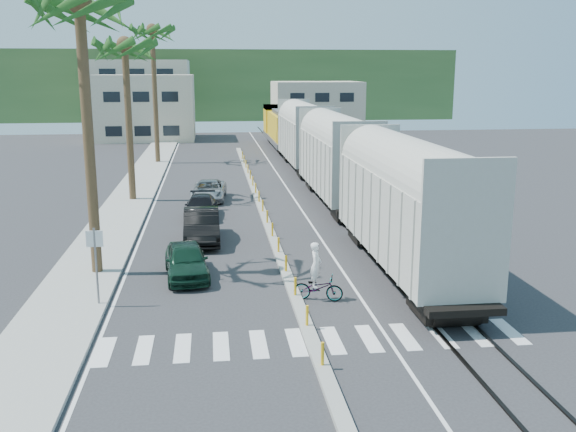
# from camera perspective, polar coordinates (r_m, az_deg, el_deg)

# --- Properties ---
(ground) EXTENTS (140.00, 140.00, 0.00)m
(ground) POSITION_cam_1_polar(r_m,az_deg,el_deg) (22.84, 1.31, -9.07)
(ground) COLOR #28282B
(ground) RESTS_ON ground
(sidewalk) EXTENTS (3.00, 90.00, 0.15)m
(sidewalk) POSITION_cam_1_polar(r_m,az_deg,el_deg) (47.05, -13.45, 2.13)
(sidewalk) COLOR gray
(sidewalk) RESTS_ON ground
(rails) EXTENTS (1.56, 100.00, 0.06)m
(rails) POSITION_cam_1_polar(r_m,az_deg,el_deg) (50.35, 2.40, 3.10)
(rails) COLOR black
(rails) RESTS_ON ground
(median) EXTENTS (0.45, 60.00, 0.85)m
(median) POSITION_cam_1_polar(r_m,az_deg,el_deg) (41.90, -2.59, 1.20)
(median) COLOR gray
(median) RESTS_ON ground
(crosswalk) EXTENTS (14.00, 2.20, 0.01)m
(crosswalk) POSITION_cam_1_polar(r_m,az_deg,el_deg) (21.01, 2.11, -11.07)
(crosswalk) COLOR silver
(crosswalk) RESTS_ON ground
(lane_markings) EXTENTS (9.42, 90.00, 0.01)m
(lane_markings) POSITION_cam_1_polar(r_m,az_deg,el_deg) (46.76, -5.69, 2.26)
(lane_markings) COLOR silver
(lane_markings) RESTS_ON ground
(freight_train) EXTENTS (3.00, 60.94, 5.85)m
(freight_train) POSITION_cam_1_polar(r_m,az_deg,el_deg) (47.22, 2.98, 5.97)
(freight_train) COLOR #AFADA0
(freight_train) RESTS_ON ground
(palm_trees) EXTENTS (3.50, 37.20, 13.75)m
(palm_trees) POSITION_cam_1_polar(r_m,az_deg,el_deg) (44.02, -13.99, 15.44)
(palm_trees) COLOR brown
(palm_trees) RESTS_ON ground
(street_sign) EXTENTS (0.60, 0.08, 3.00)m
(street_sign) POSITION_cam_1_polar(r_m,az_deg,el_deg) (24.25, -16.73, -3.39)
(street_sign) COLOR slate
(street_sign) RESTS_ON ground
(buildings) EXTENTS (38.00, 27.00, 10.00)m
(buildings) POSITION_cam_1_polar(r_m,az_deg,el_deg) (92.78, -9.13, 10.09)
(buildings) COLOR #B6A890
(buildings) RESTS_ON ground
(hillside) EXTENTS (80.00, 20.00, 12.00)m
(hillside) POSITION_cam_1_polar(r_m,az_deg,el_deg) (121.03, -5.59, 11.56)
(hillside) COLOR #385628
(hillside) RESTS_ON ground
(car_lead) EXTENTS (2.58, 4.62, 1.46)m
(car_lead) POSITION_cam_1_polar(r_m,az_deg,el_deg) (27.28, -9.03, -3.92)
(car_lead) COLOR black
(car_lead) RESTS_ON ground
(car_second) EXTENTS (1.93, 5.10, 1.66)m
(car_second) POSITION_cam_1_polar(r_m,az_deg,el_deg) (32.77, -7.69, -0.86)
(car_second) COLOR black
(car_second) RESTS_ON ground
(car_third) EXTENTS (2.23, 4.64, 1.30)m
(car_third) POSITION_cam_1_polar(r_m,az_deg,el_deg) (38.15, -7.74, 0.80)
(car_third) COLOR black
(car_third) RESTS_ON ground
(car_rear) EXTENTS (2.91, 5.08, 1.32)m
(car_rear) POSITION_cam_1_polar(r_m,az_deg,el_deg) (43.33, -7.06, 2.27)
(car_rear) COLOR #9EA0A3
(car_rear) RESTS_ON ground
(cyclist) EXTENTS (1.75, 2.26, 2.27)m
(cyclist) POSITION_cam_1_polar(r_m,az_deg,el_deg) (24.33, 2.66, -5.91)
(cyclist) COLOR #9EA0A5
(cyclist) RESTS_ON ground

